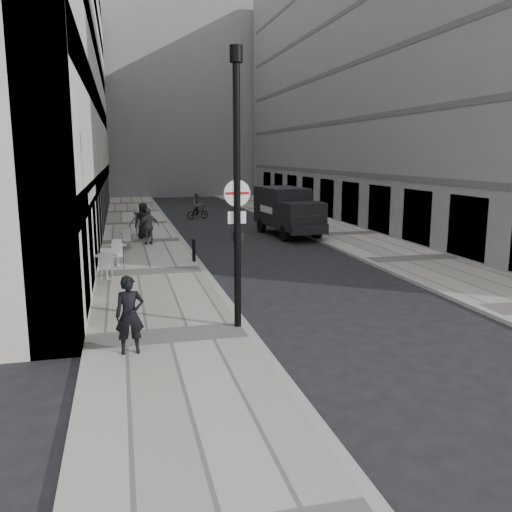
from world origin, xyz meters
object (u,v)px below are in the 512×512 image
Objects in this scene: sign_post at (237,231)px; lamppost at (237,176)px; panel_van at (287,209)px; walking_man at (130,315)px; cyclist at (197,209)px.

lamppost reaches higher than sign_post.
panel_van is (6.18, 15.73, -1.10)m from sign_post.
walking_man is 3.42m from sign_post.
sign_post reaches higher than walking_man.
lamppost is 17.08m from panel_van.
walking_man is 0.45× the size of sign_post.
panel_van reaches higher than cyclist.
walking_man reaches higher than cyclist.
walking_man is 4.24m from lamppost.
lamppost is at bearing 21.83° from walking_man.
panel_van is at bearing 58.50° from walking_man.
panel_van reaches higher than walking_man.
cyclist is at bearing 84.43° from lamppost.
panel_van is at bearing 68.54° from lamppost.
panel_van is at bearing -91.05° from cyclist.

